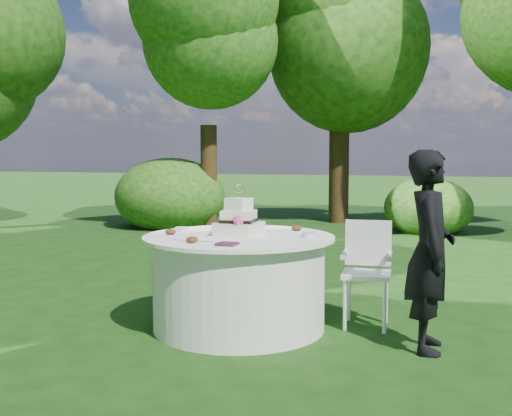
{
  "coord_description": "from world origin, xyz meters",
  "views": [
    {
      "loc": [
        1.81,
        -4.49,
        1.41
      ],
      "look_at": [
        0.15,
        0.0,
        1.0
      ],
      "focal_mm": 42.0,
      "sensor_mm": 36.0,
      "label": 1
    }
  ],
  "objects_px": {
    "napkins": "(227,244)",
    "table": "(239,282)",
    "guest": "(430,251)",
    "chair": "(367,264)",
    "cake": "(239,221)"
  },
  "relations": [
    {
      "from": "table",
      "to": "chair",
      "type": "xyz_separation_m",
      "value": [
        0.97,
        0.47,
        0.13
      ]
    },
    {
      "from": "napkins",
      "to": "table",
      "type": "xyz_separation_m",
      "value": [
        -0.12,
        0.53,
        -0.39
      ]
    },
    {
      "from": "guest",
      "to": "chair",
      "type": "distance_m",
      "value": 0.77
    },
    {
      "from": "guest",
      "to": "chair",
      "type": "xyz_separation_m",
      "value": [
        -0.54,
        0.51,
        -0.22
      ]
    },
    {
      "from": "chair",
      "to": "napkins",
      "type": "bearing_deg",
      "value": -130.34
    },
    {
      "from": "napkins",
      "to": "guest",
      "type": "distance_m",
      "value": 1.47
    },
    {
      "from": "table",
      "to": "cake",
      "type": "distance_m",
      "value": 0.5
    },
    {
      "from": "napkins",
      "to": "guest",
      "type": "bearing_deg",
      "value": 19.39
    },
    {
      "from": "cake",
      "to": "chair",
      "type": "bearing_deg",
      "value": 24.04
    },
    {
      "from": "guest",
      "to": "chair",
      "type": "height_order",
      "value": "guest"
    },
    {
      "from": "guest",
      "to": "cake",
      "type": "bearing_deg",
      "value": 80.85
    },
    {
      "from": "guest",
      "to": "cake",
      "type": "xyz_separation_m",
      "value": [
        -1.52,
        0.07,
        0.15
      ]
    },
    {
      "from": "cake",
      "to": "chair",
      "type": "height_order",
      "value": "cake"
    },
    {
      "from": "cake",
      "to": "guest",
      "type": "bearing_deg",
      "value": -2.72
    },
    {
      "from": "table",
      "to": "cake",
      "type": "height_order",
      "value": "cake"
    }
  ]
}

